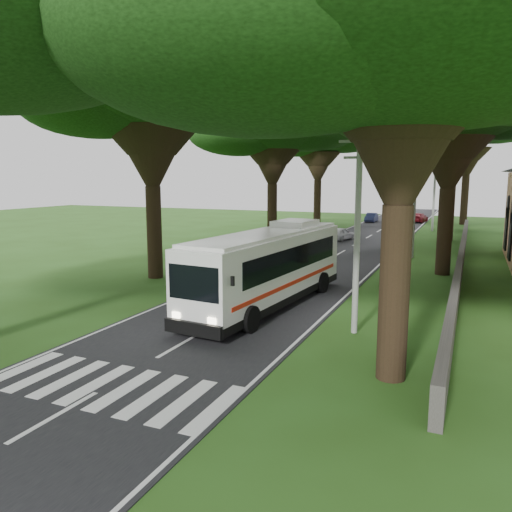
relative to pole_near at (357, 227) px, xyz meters
name	(u,v)px	position (x,y,z in m)	size (l,w,h in m)	color
ground	(148,364)	(-5.50, -6.00, -4.18)	(140.00, 140.00, 0.00)	#264A15
road	(337,255)	(-5.50, 19.00, -4.17)	(8.00, 120.00, 0.04)	black
crosswalk	(108,387)	(-5.50, -8.00, -4.18)	(8.00, 3.00, 0.01)	silver
property_wall	(461,257)	(3.50, 18.00, -3.58)	(0.35, 50.00, 1.20)	#383533
pole_near	(357,227)	(0.00, 0.00, 0.00)	(1.60, 0.24, 8.00)	gray
pole_mid	(415,202)	(0.00, 20.00, 0.00)	(1.60, 0.24, 8.00)	gray
pole_far	(434,194)	(0.00, 40.00, 0.00)	(1.60, 0.24, 8.00)	gray
tree_l_mida	(150,89)	(-13.50, 6.00, 6.89)	(12.56, 12.56, 13.92)	black
tree_l_midb	(273,123)	(-13.00, 24.00, 6.62)	(12.98, 12.98, 13.71)	black
tree_l_far	(319,134)	(-14.00, 42.00, 7.09)	(12.52, 12.52, 14.13)	black
tree_r_near	(407,8)	(2.00, -4.00, 6.46)	(16.30, 16.30, 14.16)	black
tree_r_mida	(453,98)	(2.50, 14.00, 6.53)	(12.85, 12.85, 13.60)	black
tree_r_midb	(456,98)	(2.00, 32.00, 9.04)	(14.70, 14.70, 16.49)	black
tree_r_far	(469,123)	(3.00, 50.00, 8.46)	(13.62, 13.62, 15.72)	black
coach_bus	(269,266)	(-4.64, 2.50, -2.27)	(3.64, 12.24, 3.56)	white
distant_car_a	(340,234)	(-7.49, 27.92, -3.53)	(1.47, 3.67, 1.25)	silver
distant_car_b	(371,217)	(-8.39, 48.66, -3.55)	(1.27, 3.64, 1.20)	navy
distant_car_c	(419,218)	(-2.50, 50.81, -3.54)	(1.71, 4.21, 1.22)	maroon
pedestrian	(175,267)	(-11.88, 5.71, -3.36)	(0.60, 0.39, 1.64)	black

